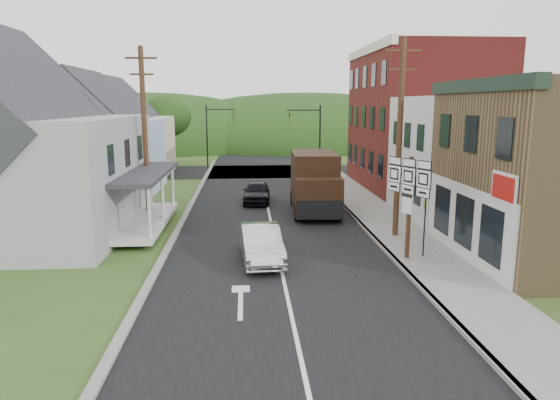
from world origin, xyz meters
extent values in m
plane|color=#2D4719|center=(0.00, 0.00, 0.00)|extent=(120.00, 120.00, 0.00)
cube|color=black|center=(0.00, 10.00, 0.00)|extent=(9.00, 90.00, 0.02)
cube|color=black|center=(0.00, 27.00, 0.00)|extent=(60.00, 9.00, 0.02)
cube|color=slate|center=(5.90, 8.00, 0.07)|extent=(2.80, 55.00, 0.15)
cube|color=slate|center=(4.55, 8.00, 0.07)|extent=(0.20, 55.00, 0.15)
cube|color=slate|center=(-4.65, 8.00, 0.06)|extent=(0.30, 55.00, 0.12)
cube|color=silver|center=(11.30, 7.50, 3.25)|extent=(8.00, 7.00, 6.50)
cube|color=maroon|center=(11.30, 17.00, 5.00)|extent=(8.00, 12.00, 10.00)
cube|color=#949699|center=(-12.00, 6.00, 2.75)|extent=(10.00, 12.00, 5.50)
cube|color=#99B0D1|center=(-11.00, 17.00, 2.50)|extent=(7.00, 8.00, 5.00)
cube|color=beige|center=(-11.50, 26.00, 2.50)|extent=(7.00, 8.00, 5.00)
cylinder|color=#472D19|center=(5.60, 3.50, 4.50)|extent=(0.26, 0.26, 9.00)
cube|color=#472D19|center=(5.60, 3.50, 8.40)|extent=(1.60, 0.10, 0.10)
cube|color=#472D19|center=(5.60, 3.50, 7.60)|extent=(1.20, 0.10, 0.10)
cylinder|color=#472D19|center=(-6.50, 8.00, 4.50)|extent=(0.26, 0.26, 9.00)
cube|color=#472D19|center=(-6.50, 8.00, 8.40)|extent=(1.60, 0.10, 0.10)
cube|color=#472D19|center=(-6.50, 8.00, 7.60)|extent=(1.20, 0.10, 0.10)
cylinder|color=black|center=(5.00, 23.50, 3.00)|extent=(0.14, 0.14, 6.00)
cylinder|color=black|center=(3.60, 23.50, 5.60)|extent=(2.80, 0.10, 0.10)
imported|color=olive|center=(2.40, 23.50, 4.90)|extent=(0.16, 0.20, 1.00)
cylinder|color=black|center=(-5.00, 30.50, 3.00)|extent=(0.14, 0.14, 6.00)
cylinder|color=black|center=(-3.60, 30.50, 5.60)|extent=(2.80, 0.10, 0.10)
imported|color=olive|center=(-2.40, 30.50, 4.90)|extent=(0.16, 0.20, 1.00)
cylinder|color=#382616|center=(-19.00, 20.00, 2.38)|extent=(0.36, 0.36, 4.76)
ellipsoid|color=#19340F|center=(-19.00, 20.00, 5.95)|extent=(5.80, 5.80, 4.93)
cylinder|color=#382616|center=(-9.00, 32.00, 1.96)|extent=(0.36, 0.36, 3.92)
ellipsoid|color=#19340F|center=(-9.00, 32.00, 4.90)|extent=(4.80, 4.80, 4.08)
ellipsoid|color=#19340F|center=(0.00, 55.00, 0.00)|extent=(90.00, 30.00, 16.00)
imported|color=silver|center=(-0.73, 0.46, 0.70)|extent=(1.82, 4.37, 1.41)
imported|color=black|center=(-0.62, 12.32, 0.68)|extent=(1.85, 4.08, 1.36)
cube|color=black|center=(2.63, 9.77, 1.86)|extent=(2.66, 4.78, 3.08)
cube|color=black|center=(2.51, 7.01, 1.33)|extent=(2.52, 1.81, 2.02)
cube|color=black|center=(2.52, 7.22, 2.18)|extent=(2.29, 1.38, 0.05)
cube|color=black|center=(2.47, 6.11, 0.80)|extent=(2.34, 0.27, 0.96)
cylinder|color=black|center=(1.40, 7.17, 0.48)|extent=(0.34, 0.97, 0.96)
cylinder|color=black|center=(3.63, 7.07, 0.48)|extent=(0.34, 0.97, 0.96)
cylinder|color=black|center=(1.59, 11.42, 0.48)|extent=(0.34, 0.97, 0.96)
cylinder|color=black|center=(3.82, 11.31, 0.48)|extent=(0.34, 0.97, 0.96)
cube|color=#472D19|center=(5.02, 0.00, 2.15)|extent=(0.17, 0.17, 4.00)
cube|color=black|center=(4.96, -0.02, 3.41)|extent=(0.97, 2.11, 0.09)
cube|color=white|center=(5.24, -0.78, 3.93)|extent=(0.28, 0.58, 0.25)
cube|color=white|center=(5.24, -0.78, 3.41)|extent=(0.30, 0.64, 0.63)
cube|color=white|center=(5.24, -0.78, 2.90)|extent=(0.28, 0.58, 0.32)
cube|color=white|center=(4.91, -0.04, 3.93)|extent=(0.28, 0.58, 0.25)
cube|color=white|center=(4.91, -0.04, 3.41)|extent=(0.30, 0.64, 0.63)
cube|color=white|center=(4.91, -0.04, 2.90)|extent=(0.28, 0.58, 0.32)
cube|color=white|center=(4.59, 0.69, 3.93)|extent=(0.28, 0.58, 0.25)
cube|color=white|center=(4.59, 0.69, 3.41)|extent=(0.30, 0.64, 0.63)
cube|color=white|center=(4.59, 0.69, 2.90)|extent=(0.28, 0.58, 0.32)
cube|color=white|center=(4.91, -0.04, 2.27)|extent=(0.23, 0.48, 0.63)
cylinder|color=black|center=(5.73, 0.17, 1.40)|extent=(0.08, 0.08, 2.50)
cube|color=black|center=(5.66, 0.17, 2.44)|extent=(0.27, 0.69, 0.74)
cube|color=#FBEB0D|center=(5.68, 0.17, 2.44)|extent=(0.25, 0.63, 0.66)
camera|label=1|loc=(-1.28, -18.50, 6.14)|focal=32.00mm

